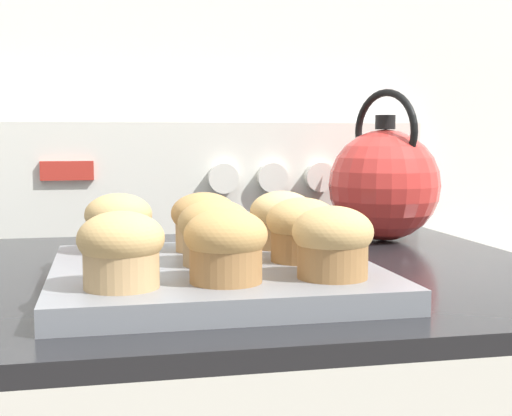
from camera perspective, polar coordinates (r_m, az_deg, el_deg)
name	(u,v)px	position (r m, az deg, el deg)	size (l,w,h in m)	color
wall_back	(178,62)	(1.16, -6.26, 11.54)	(8.00, 0.05, 2.40)	silver
control_panel	(185,177)	(1.11, -5.71, 2.46)	(0.76, 0.07, 0.17)	silver
muffin_pan	(214,275)	(0.71, -3.37, -5.39)	(0.31, 0.31, 0.02)	slate
muffin_r0_c0	(121,249)	(0.60, -10.74, -3.24)	(0.07, 0.07, 0.06)	tan
muffin_r0_c1	(226,245)	(0.61, -2.43, -2.96)	(0.07, 0.07, 0.06)	olive
muffin_r0_c2	(333,242)	(0.64, 6.15, -2.68)	(0.07, 0.07, 0.06)	olive
muffin_r1_c1	(215,232)	(0.70, -3.32, -1.90)	(0.07, 0.07, 0.06)	#A37A4C
muffin_r1_c2	(302,229)	(0.72, 3.70, -1.68)	(0.07, 0.07, 0.06)	olive
muffin_r2_c0	(119,222)	(0.79, -10.94, -1.14)	(0.07, 0.07, 0.06)	#A37A4C
muffin_r2_c1	(204,221)	(0.79, -4.19, -1.04)	(0.07, 0.07, 0.06)	tan
muffin_r2_c2	(282,219)	(0.81, 2.08, -0.87)	(0.07, 0.07, 0.06)	#A37A4C
tea_kettle	(384,183)	(1.03, 10.17, 2.01)	(0.16, 0.19, 0.21)	red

